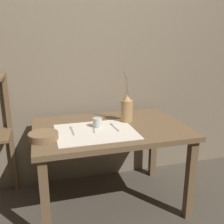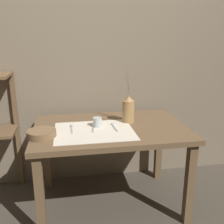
{
  "view_description": "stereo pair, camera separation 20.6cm",
  "coord_description": "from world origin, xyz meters",
  "views": [
    {
      "loc": [
        -0.52,
        -1.9,
        1.4
      ],
      "look_at": [
        0.01,
        0.0,
        0.82
      ],
      "focal_mm": 42.0,
      "sensor_mm": 36.0,
      "label": 1
    },
    {
      "loc": [
        -0.32,
        -1.95,
        1.4
      ],
      "look_at": [
        0.01,
        0.0,
        0.82
      ],
      "focal_mm": 42.0,
      "sensor_mm": 36.0,
      "label": 2
    }
  ],
  "objects": [
    {
      "name": "ground_plane",
      "position": [
        0.0,
        0.0,
        0.0
      ],
      "size": [
        12.0,
        12.0,
        0.0
      ],
      "primitive_type": "plane",
      "color": "#473F35"
    },
    {
      "name": "stone_wall_back",
      "position": [
        0.0,
        0.51,
        1.2
      ],
      "size": [
        7.0,
        0.06,
        2.4
      ],
      "color": "#7A6B56",
      "rests_on": "ground_plane"
    },
    {
      "name": "wooden_table",
      "position": [
        0.0,
        0.0,
        0.61
      ],
      "size": [
        1.21,
        0.81,
        0.7
      ],
      "color": "brown",
      "rests_on": "ground_plane"
    },
    {
      "name": "linen_cloth",
      "position": [
        -0.14,
        -0.08,
        0.7
      ],
      "size": [
        0.59,
        0.48,
        0.0
      ],
      "color": "beige",
      "rests_on": "wooden_table"
    },
    {
      "name": "pitcher_with_flowers",
      "position": [
        0.17,
        0.08,
        0.81
      ],
      "size": [
        0.1,
        0.1,
        0.43
      ],
      "color": "#A87F4C",
      "rests_on": "wooden_table"
    },
    {
      "name": "wooden_bowl",
      "position": [
        -0.52,
        -0.14,
        0.73
      ],
      "size": [
        0.21,
        0.21,
        0.05
      ],
      "color": "brown",
      "rests_on": "wooden_table"
    },
    {
      "name": "glass_tumbler_near",
      "position": [
        -0.1,
        0.01,
        0.74
      ],
      "size": [
        0.07,
        0.07,
        0.07
      ],
      "color": "#B7C1BC",
      "rests_on": "wooden_table"
    },
    {
      "name": "spoon_inner",
      "position": [
        -0.31,
        0.01,
        0.71
      ],
      "size": [
        0.02,
        0.18,
        0.02
      ],
      "color": "#939399",
      "rests_on": "wooden_table"
    },
    {
      "name": "fork_inner",
      "position": [
        -0.14,
        -0.04,
        0.71
      ],
      "size": [
        0.04,
        0.16,
        0.0
      ],
      "color": "#939399",
      "rests_on": "wooden_table"
    },
    {
      "name": "spoon_outer",
      "position": [
        0.02,
        -0.0,
        0.71
      ],
      "size": [
        0.03,
        0.18,
        0.02
      ],
      "color": "#939399",
      "rests_on": "wooden_table"
    }
  ]
}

